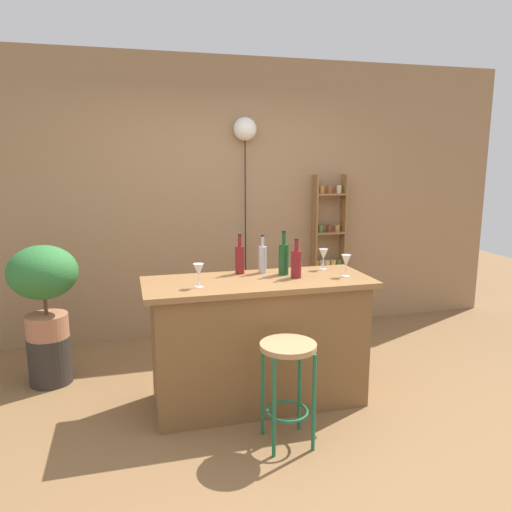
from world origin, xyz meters
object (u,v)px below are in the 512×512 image
(bottle_olive_oil, at_px, (284,258))
(pendant_globe_light, at_px, (245,131))
(bottle_soda_blue, at_px, (296,263))
(wine_glass_left, at_px, (323,255))
(plant_stool, at_px, (50,360))
(potted_plant, at_px, (43,281))
(bar_stool, at_px, (288,369))
(bottle_wine_red, at_px, (263,259))
(spice_shelf, at_px, (328,253))
(bottle_vinegar, at_px, (240,259))
(wine_glass_center, at_px, (199,271))
(wine_glass_right, at_px, (346,261))

(bottle_olive_oil, bearing_deg, pendant_globe_light, 87.87)
(bottle_soda_blue, bearing_deg, wine_glass_left, 34.59)
(plant_stool, xyz_separation_m, potted_plant, (0.00, 0.00, 0.66))
(bar_stool, xyz_separation_m, bottle_soda_blue, (0.25, 0.58, 0.55))
(bottle_wine_red, relative_size, wine_glass_left, 1.80)
(spice_shelf, relative_size, bottle_soda_blue, 5.65)
(spice_shelf, distance_m, wine_glass_left, 1.47)
(bottle_soda_blue, bearing_deg, bottle_vinegar, 147.72)
(bar_stool, height_order, bottle_wine_red, bottle_wine_red)
(plant_stool, distance_m, bottle_wine_red, 1.94)
(bar_stool, relative_size, bottle_soda_blue, 2.32)
(plant_stool, relative_size, potted_plant, 0.52)
(spice_shelf, xyz_separation_m, potted_plant, (-2.75, -0.77, 0.05))
(wine_glass_center, bearing_deg, bar_stool, -45.35)
(potted_plant, distance_m, wine_glass_center, 1.41)
(bottle_wine_red, bearing_deg, potted_plant, 162.13)
(spice_shelf, height_order, wine_glass_center, spice_shelf)
(bottle_wine_red, xyz_separation_m, pendant_globe_light, (0.19, 1.33, 1.02))
(bar_stool, distance_m, bottle_wine_red, 0.97)
(spice_shelf, xyz_separation_m, wine_glass_left, (-0.61, -1.31, 0.25))
(bottle_vinegar, relative_size, pendant_globe_light, 0.14)
(bar_stool, bearing_deg, bottle_vinegar, 98.21)
(bottle_wine_red, bearing_deg, wine_glass_center, -149.95)
(wine_glass_center, height_order, pendant_globe_light, pendant_globe_light)
(bottle_soda_blue, relative_size, wine_glass_left, 1.78)
(wine_glass_left, bearing_deg, bottle_olive_oil, -166.46)
(bottle_vinegar, relative_size, wine_glass_center, 1.86)
(plant_stool, height_order, wine_glass_center, wine_glass_center)
(bottle_wine_red, bearing_deg, bottle_soda_blue, -47.91)
(bottle_vinegar, distance_m, wine_glass_right, 0.80)
(spice_shelf, relative_size, wine_glass_center, 10.03)
(bottle_wine_red, bearing_deg, wine_glass_right, -26.16)
(bar_stool, distance_m, bottle_soda_blue, 0.84)
(spice_shelf, xyz_separation_m, bottle_wine_red, (-1.11, -1.30, 0.25))
(bar_stool, distance_m, spice_shelf, 2.42)
(bottle_olive_oil, xyz_separation_m, bottle_vinegar, (-0.31, 0.11, -0.01))
(bottle_wine_red, xyz_separation_m, bottle_vinegar, (-0.17, 0.02, 0.00))
(bottle_soda_blue, bearing_deg, plant_stool, 157.92)
(wine_glass_center, bearing_deg, potted_plant, 142.85)
(spice_shelf, height_order, wine_glass_right, spice_shelf)
(bar_stool, height_order, potted_plant, potted_plant)
(bar_stool, distance_m, wine_glass_right, 0.98)
(potted_plant, relative_size, wine_glass_left, 4.59)
(plant_stool, distance_m, wine_glass_center, 1.64)
(bottle_wine_red, distance_m, bottle_vinegar, 0.18)
(bottle_soda_blue, bearing_deg, wine_glass_center, -172.70)
(spice_shelf, bearing_deg, bottle_vinegar, -134.92)
(spice_shelf, height_order, bottle_vinegar, spice_shelf)
(plant_stool, distance_m, bottle_soda_blue, 2.17)
(bottle_olive_oil, height_order, bottle_vinegar, bottle_olive_oil)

